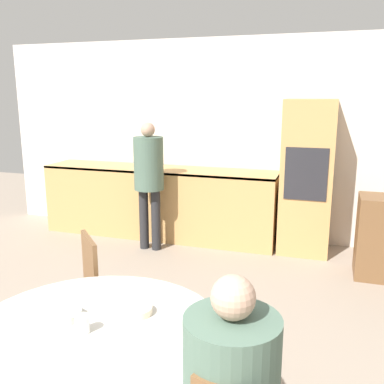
# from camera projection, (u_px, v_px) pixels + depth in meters

# --- Properties ---
(wall_back) EXTENTS (7.02, 0.05, 2.60)m
(wall_back) POSITION_uv_depth(u_px,v_px,m) (245.00, 140.00, 5.57)
(wall_back) COLOR silver
(wall_back) RESTS_ON ground_plane
(kitchen_counter) EXTENTS (3.15, 0.60, 0.93)m
(kitchen_counter) POSITION_uv_depth(u_px,v_px,m) (159.00, 201.00, 5.76)
(kitchen_counter) COLOR tan
(kitchen_counter) RESTS_ON ground_plane
(oven_unit) EXTENTS (0.59, 0.59, 1.84)m
(oven_unit) POSITION_uv_depth(u_px,v_px,m) (307.00, 177.00, 5.10)
(oven_unit) COLOR tan
(oven_unit) RESTS_ON ground_plane
(dining_table) EXTENTS (1.32, 1.32, 0.75)m
(dining_table) POSITION_uv_depth(u_px,v_px,m) (95.00, 371.00, 2.15)
(dining_table) COLOR brown
(dining_table) RESTS_ON ground_plane
(chair_far_left) EXTENTS (0.57, 0.57, 0.93)m
(chair_far_left) POSITION_uv_depth(u_px,v_px,m) (78.00, 294.00, 3.00)
(chair_far_left) COLOR brown
(chair_far_left) RESTS_ON ground_plane
(person_standing) EXTENTS (0.36, 0.36, 1.57)m
(person_standing) POSITION_uv_depth(u_px,v_px,m) (149.00, 173.00, 5.15)
(person_standing) COLOR #262628
(person_standing) RESTS_ON ground_plane
(cup) EXTENTS (0.07, 0.07, 0.09)m
(cup) POSITION_uv_depth(u_px,v_px,m) (82.00, 324.00, 2.08)
(cup) COLOR white
(cup) RESTS_ON dining_table
(bowl_near) EXTENTS (0.18, 0.18, 0.04)m
(bowl_near) POSITION_uv_depth(u_px,v_px,m) (135.00, 310.00, 2.27)
(bowl_near) COLOR beige
(bowl_near) RESTS_ON dining_table
(bowl_centre) EXTENTS (0.19, 0.19, 0.04)m
(bowl_centre) POSITION_uv_depth(u_px,v_px,m) (63.00, 315.00, 2.21)
(bowl_centre) COLOR silver
(bowl_centre) RESTS_ON dining_table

